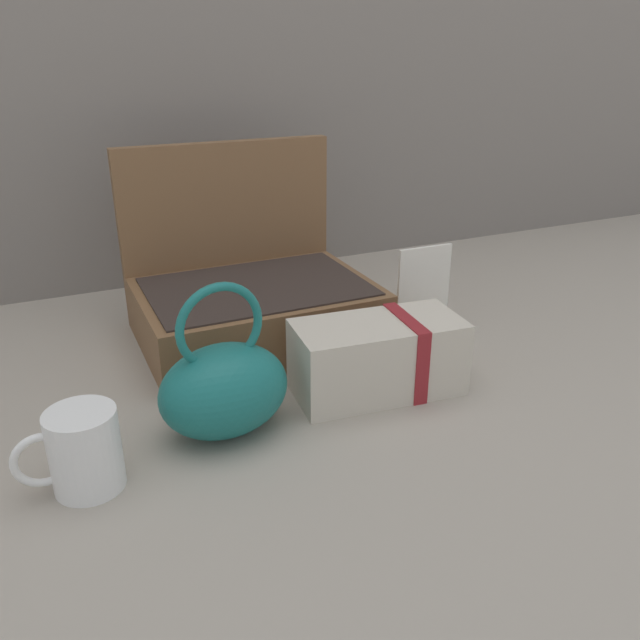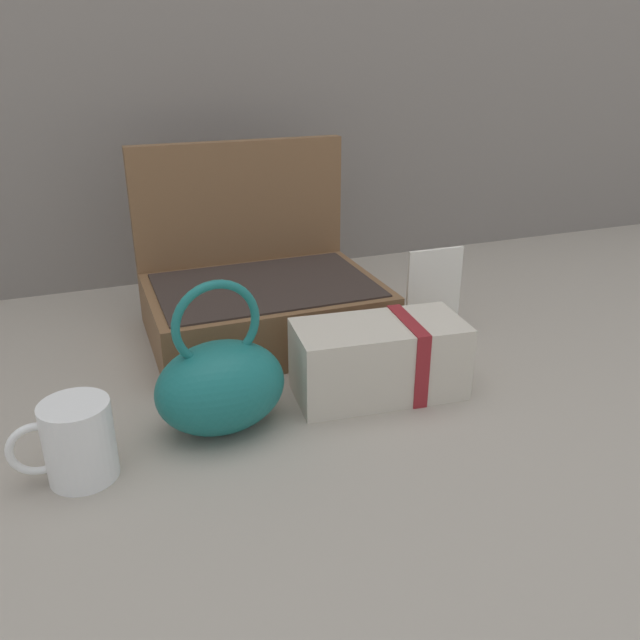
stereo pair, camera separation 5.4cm
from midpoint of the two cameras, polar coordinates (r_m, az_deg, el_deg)
name	(u,v)px [view 1 (the left image)]	position (r m, az deg, el deg)	size (l,w,h in m)	color
ground_plane	(323,389)	(0.94, -1.35, -6.12)	(6.00, 6.00, 0.00)	#9E9384
open_suitcase	(251,294)	(1.10, -7.53, 2.28)	(0.38, 0.29, 0.31)	brown
teal_pouch_handbag	(224,387)	(0.83, -10.32, -5.88)	(0.18, 0.14, 0.20)	#196B66
cream_toiletry_bag	(380,357)	(0.92, 3.65, -3.28)	(0.25, 0.13, 0.11)	beige
coffee_mug	(83,451)	(0.78, -22.12, -10.68)	(0.12, 0.08, 0.10)	white
info_card_left	(423,289)	(1.11, 7.75, 2.73)	(0.10, 0.01, 0.15)	white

